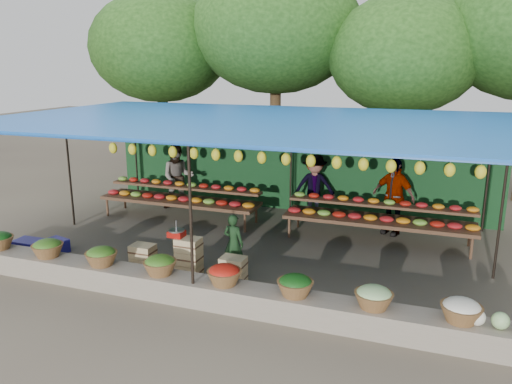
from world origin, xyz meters
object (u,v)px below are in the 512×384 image
(blue_crate_front, at_px, (57,246))
(vendor_seated, at_px, (233,243))
(weighing_scale, at_px, (177,233))
(crate_counter, at_px, (188,261))
(blue_crate_back, at_px, (29,248))

(blue_crate_front, bearing_deg, vendor_seated, 18.91)
(vendor_seated, xyz_separation_m, blue_crate_front, (-3.95, -0.34, -0.43))
(blue_crate_front, bearing_deg, weighing_scale, 10.46)
(weighing_scale, relative_size, vendor_seated, 0.28)
(crate_counter, xyz_separation_m, vendor_seated, (0.72, 0.53, 0.27))
(weighing_scale, distance_m, blue_crate_back, 3.50)
(blue_crate_front, distance_m, blue_crate_back, 0.54)
(blue_crate_front, xyz_separation_m, blue_crate_back, (-0.40, -0.36, 0.03))
(weighing_scale, distance_m, blue_crate_front, 3.11)
(blue_crate_back, bearing_deg, weighing_scale, 2.35)
(blue_crate_back, bearing_deg, blue_crate_front, 40.90)
(crate_counter, bearing_deg, vendor_seated, 36.25)
(weighing_scale, xyz_separation_m, blue_crate_front, (-3.02, 0.19, -0.70))
(blue_crate_front, bearing_deg, crate_counter, 10.69)
(crate_counter, height_order, blue_crate_front, crate_counter)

